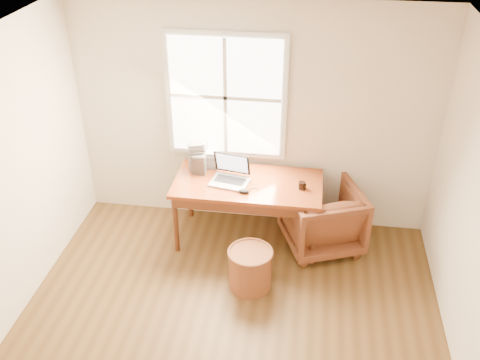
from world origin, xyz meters
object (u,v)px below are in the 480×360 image
object	(u,v)px
wicker_stool	(250,269)
coffee_mug	(302,185)
cd_stack_a	(200,153)
armchair	(322,218)
desk	(248,184)
laptop	(229,171)

from	to	relation	value
wicker_stool	coffee_mug	world-z (taller)	coffee_mug
cd_stack_a	wicker_stool	bearing A→B (deg)	-56.79
armchair	coffee_mug	distance (m)	0.49
desk	wicker_stool	bearing A→B (deg)	-80.47
desk	cd_stack_a	distance (m)	0.68
armchair	laptop	size ratio (longest dim) A/B	1.87
cd_stack_a	armchair	bearing A→B (deg)	-12.15
armchair	cd_stack_a	world-z (taller)	cd_stack_a
desk	wicker_stool	distance (m)	0.95
desk	coffee_mug	size ratio (longest dim) A/B	19.66
armchair	laptop	world-z (taller)	laptop
coffee_mug	laptop	bearing A→B (deg)	-175.03
armchair	wicker_stool	distance (m)	1.06
wicker_stool	coffee_mug	xyz separation A→B (m)	(0.45, 0.74, 0.58)
desk	armchair	world-z (taller)	desk
laptop	wicker_stool	bearing A→B (deg)	-55.53
laptop	cd_stack_a	xyz separation A→B (m)	(-0.39, 0.36, -0.01)
armchair	coffee_mug	size ratio (longest dim) A/B	9.86
wicker_stool	cd_stack_a	distance (m)	1.47
wicker_stool	cd_stack_a	bearing A→B (deg)	123.21
wicker_stool	coffee_mug	distance (m)	1.04
wicker_stool	cd_stack_a	xyz separation A→B (m)	(-0.71, 1.09, 0.68)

